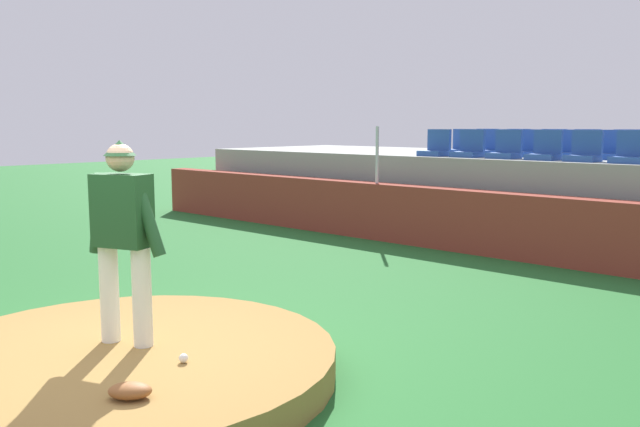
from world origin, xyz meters
TOP-DOWN VIEW (x-y plane):
  - ground_plane at (0.00, 0.00)m, footprint 60.00×60.00m
  - pitchers_mound at (0.00, 0.00)m, footprint 3.54×3.54m
  - pitcher at (-0.12, 0.11)m, footprint 0.75×0.40m
  - baseball at (0.63, 0.16)m, footprint 0.07×0.07m
  - fielding_glove at (0.92, -0.50)m, footprint 0.36×0.35m
  - brick_barrier at (0.00, 6.90)m, footprint 17.77×0.40m
  - fence_post_left at (-2.70, 6.90)m, footprint 0.06×0.06m
  - bleacher_platform at (0.00, 9.43)m, footprint 16.16×4.00m
  - stadium_chair_0 at (-2.12, 7.95)m, footprint 0.48×0.44m
  - stadium_chair_1 at (-1.43, 7.97)m, footprint 0.48×0.44m
  - stadium_chair_2 at (-0.70, 7.97)m, footprint 0.48×0.44m
  - stadium_chair_3 at (0.01, 7.96)m, footprint 0.48×0.44m
  - stadium_chair_4 at (0.67, 7.96)m, footprint 0.48×0.44m
  - stadium_chair_5 at (1.38, 7.94)m, footprint 0.48×0.44m
  - stadium_chair_7 at (-2.12, 8.87)m, footprint 0.48×0.44m
  - stadium_chair_8 at (-1.41, 8.88)m, footprint 0.48×0.44m
  - stadium_chair_9 at (-0.71, 8.84)m, footprint 0.48×0.44m
  - stadium_chair_10 at (-0.03, 8.83)m, footprint 0.48×0.44m
  - stadium_chair_11 at (0.71, 8.85)m, footprint 0.48×0.44m
  - stadium_chair_14 at (-2.09, 9.75)m, footprint 0.48×0.44m
  - stadium_chair_15 at (-1.41, 9.76)m, footprint 0.48×0.44m
  - stadium_chair_16 at (-0.67, 9.78)m, footprint 0.48×0.44m
  - stadium_chair_17 at (-0.01, 9.74)m, footprint 0.48×0.44m
  - stadium_chair_18 at (0.70, 9.78)m, footprint 0.48×0.44m

SIDE VIEW (x-z plane):
  - ground_plane at x=0.00m, z-range 0.00..0.00m
  - pitchers_mound at x=0.00m, z-range 0.00..0.25m
  - baseball at x=0.63m, z-range 0.25..0.33m
  - fielding_glove at x=0.92m, z-range 0.25..0.36m
  - brick_barrier at x=0.00m, z-range 0.00..1.03m
  - bleacher_platform at x=0.00m, z-range 0.00..1.51m
  - pitcher at x=-0.12m, z-range 0.39..2.11m
  - fence_post_left at x=-2.70m, z-range 1.03..2.07m
  - stadium_chair_0 at x=-2.12m, z-range 1.42..1.92m
  - stadium_chair_1 at x=-1.43m, z-range 1.42..1.92m
  - stadium_chair_2 at x=-0.70m, z-range 1.42..1.92m
  - stadium_chair_3 at x=0.01m, z-range 1.42..1.92m
  - stadium_chair_4 at x=0.67m, z-range 1.42..1.92m
  - stadium_chair_5 at x=1.38m, z-range 1.42..1.92m
  - stadium_chair_7 at x=-2.12m, z-range 1.42..1.92m
  - stadium_chair_8 at x=-1.41m, z-range 1.42..1.92m
  - stadium_chair_9 at x=-0.71m, z-range 1.42..1.92m
  - stadium_chair_10 at x=-0.03m, z-range 1.42..1.92m
  - stadium_chair_11 at x=0.71m, z-range 1.42..1.92m
  - stadium_chair_14 at x=-2.09m, z-range 1.42..1.92m
  - stadium_chair_15 at x=-1.41m, z-range 1.42..1.92m
  - stadium_chair_16 at x=-0.67m, z-range 1.42..1.92m
  - stadium_chair_17 at x=-0.01m, z-range 1.42..1.92m
  - stadium_chair_18 at x=0.70m, z-range 1.42..1.92m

